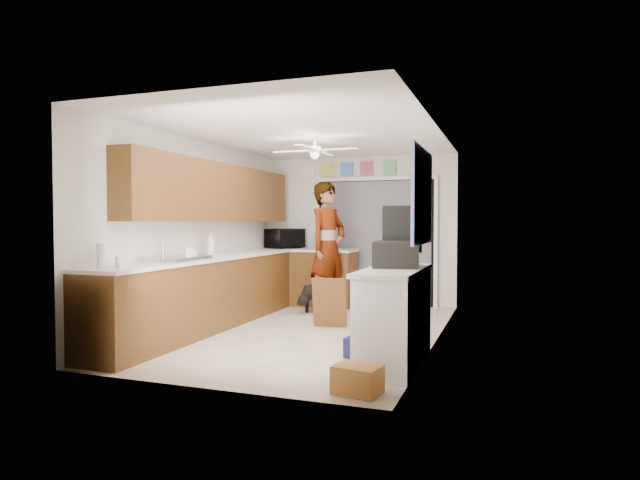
% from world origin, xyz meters
% --- Properties ---
extents(floor, '(5.00, 5.00, 0.00)m').
position_xyz_m(floor, '(0.00, 0.00, 0.00)').
color(floor, '#BBAB96').
rests_on(floor, ground).
extents(ceiling, '(5.00, 5.00, 0.00)m').
position_xyz_m(ceiling, '(0.00, 0.00, 2.50)').
color(ceiling, white).
rests_on(ceiling, ground).
extents(wall_back, '(3.20, 0.00, 3.20)m').
position_xyz_m(wall_back, '(0.00, 2.50, 1.25)').
color(wall_back, silver).
rests_on(wall_back, ground).
extents(wall_front, '(3.20, 0.00, 3.20)m').
position_xyz_m(wall_front, '(0.00, -2.50, 1.25)').
color(wall_front, silver).
rests_on(wall_front, ground).
extents(wall_left, '(0.00, 5.00, 5.00)m').
position_xyz_m(wall_left, '(-1.60, 0.00, 1.25)').
color(wall_left, silver).
rests_on(wall_left, ground).
extents(wall_right, '(0.00, 5.00, 5.00)m').
position_xyz_m(wall_right, '(1.60, 0.00, 1.25)').
color(wall_right, silver).
rests_on(wall_right, ground).
extents(left_base_cabinets, '(0.60, 4.80, 0.90)m').
position_xyz_m(left_base_cabinets, '(-1.30, 0.00, 0.45)').
color(left_base_cabinets, brown).
rests_on(left_base_cabinets, floor).
extents(left_countertop, '(0.62, 4.80, 0.04)m').
position_xyz_m(left_countertop, '(-1.29, 0.00, 0.92)').
color(left_countertop, white).
rests_on(left_countertop, left_base_cabinets).
extents(upper_cabinets, '(0.32, 4.00, 0.80)m').
position_xyz_m(upper_cabinets, '(-1.44, 0.20, 1.80)').
color(upper_cabinets, brown).
rests_on(upper_cabinets, wall_left).
extents(sink_basin, '(0.50, 0.76, 0.06)m').
position_xyz_m(sink_basin, '(-1.29, -1.00, 0.95)').
color(sink_basin, silver).
rests_on(sink_basin, left_countertop).
extents(faucet, '(0.03, 0.03, 0.22)m').
position_xyz_m(faucet, '(-1.48, -1.00, 1.05)').
color(faucet, silver).
rests_on(faucet, left_countertop).
extents(peninsula_base, '(1.00, 0.60, 0.90)m').
position_xyz_m(peninsula_base, '(-0.50, 2.00, 0.45)').
color(peninsula_base, brown).
rests_on(peninsula_base, floor).
extents(peninsula_top, '(1.04, 0.64, 0.04)m').
position_xyz_m(peninsula_top, '(-0.50, 2.00, 0.92)').
color(peninsula_top, white).
rests_on(peninsula_top, peninsula_base).
extents(back_opening_recess, '(2.00, 0.06, 2.10)m').
position_xyz_m(back_opening_recess, '(0.25, 2.47, 1.05)').
color(back_opening_recess, black).
rests_on(back_opening_recess, wall_back).
extents(curtain_panel, '(1.90, 0.03, 2.05)m').
position_xyz_m(curtain_panel, '(0.25, 2.43, 1.05)').
color(curtain_panel, slate).
rests_on(curtain_panel, wall_back).
extents(door_trim_left, '(0.06, 0.04, 2.10)m').
position_xyz_m(door_trim_left, '(-0.77, 2.44, 1.05)').
color(door_trim_left, white).
rests_on(door_trim_left, wall_back).
extents(door_trim_right, '(0.06, 0.04, 2.10)m').
position_xyz_m(door_trim_right, '(1.27, 2.44, 1.05)').
color(door_trim_right, white).
rests_on(door_trim_right, wall_back).
extents(door_trim_head, '(2.10, 0.04, 0.06)m').
position_xyz_m(door_trim_head, '(0.25, 2.44, 2.12)').
color(door_trim_head, white).
rests_on(door_trim_head, wall_back).
extents(header_frame_0, '(0.22, 0.02, 0.22)m').
position_xyz_m(header_frame_0, '(-0.60, 2.47, 2.30)').
color(header_frame_0, '#D0C945').
rests_on(header_frame_0, wall_back).
extents(header_frame_1, '(0.22, 0.02, 0.22)m').
position_xyz_m(header_frame_1, '(-0.25, 2.47, 2.30)').
color(header_frame_1, '#497BC4').
rests_on(header_frame_1, wall_back).
extents(header_frame_2, '(0.22, 0.02, 0.22)m').
position_xyz_m(header_frame_2, '(0.10, 2.47, 2.30)').
color(header_frame_2, '#B84560').
rests_on(header_frame_2, wall_back).
extents(header_frame_3, '(0.22, 0.02, 0.22)m').
position_xyz_m(header_frame_3, '(0.50, 2.47, 2.30)').
color(header_frame_3, '#63AE77').
rests_on(header_frame_3, wall_back).
extents(header_frame_4, '(0.22, 0.02, 0.22)m').
position_xyz_m(header_frame_4, '(0.90, 2.47, 2.30)').
color(header_frame_4, beige).
rests_on(header_frame_4, wall_back).
extents(route66_sign, '(0.22, 0.02, 0.26)m').
position_xyz_m(route66_sign, '(-0.95, 2.47, 2.30)').
color(route66_sign, silver).
rests_on(route66_sign, wall_back).
extents(right_counter_base, '(0.50, 1.40, 0.90)m').
position_xyz_m(right_counter_base, '(1.35, -1.20, 0.45)').
color(right_counter_base, white).
rests_on(right_counter_base, floor).
extents(right_counter_top, '(0.54, 1.44, 0.04)m').
position_xyz_m(right_counter_top, '(1.34, -1.20, 0.92)').
color(right_counter_top, white).
rests_on(right_counter_top, right_counter_base).
extents(abstract_painting, '(0.03, 1.15, 0.95)m').
position_xyz_m(abstract_painting, '(1.58, -1.00, 1.65)').
color(abstract_painting, '#E353C7').
rests_on(abstract_painting, wall_right).
extents(ceiling_fan, '(1.14, 1.14, 0.24)m').
position_xyz_m(ceiling_fan, '(0.00, 0.20, 2.32)').
color(ceiling_fan, white).
rests_on(ceiling_fan, ceiling).
extents(microwave, '(0.60, 0.71, 0.33)m').
position_xyz_m(microwave, '(-1.25, 2.11, 1.11)').
color(microwave, black).
rests_on(microwave, left_countertop).
extents(soap_bottle, '(0.17, 0.17, 0.33)m').
position_xyz_m(soap_bottle, '(-1.45, -0.01, 1.11)').
color(soap_bottle, silver).
rests_on(soap_bottle, left_countertop).
extents(cup, '(0.15, 0.15, 0.11)m').
position_xyz_m(cup, '(-1.24, -0.79, 0.99)').
color(cup, white).
rests_on(cup, left_countertop).
extents(jar_a, '(0.12, 0.12, 0.15)m').
position_xyz_m(jar_a, '(-1.17, -0.94, 1.02)').
color(jar_a, silver).
rests_on(jar_a, left_countertop).
extents(jar_b, '(0.08, 0.08, 0.11)m').
position_xyz_m(jar_b, '(-1.24, -2.04, 1.00)').
color(jar_b, silver).
rests_on(jar_b, left_countertop).
extents(paper_towel_roll, '(0.11, 0.11, 0.24)m').
position_xyz_m(paper_towel_roll, '(-1.44, -2.05, 1.06)').
color(paper_towel_roll, white).
rests_on(paper_towel_roll, left_countertop).
extents(suitcase, '(0.54, 0.66, 0.26)m').
position_xyz_m(suitcase, '(1.32, -0.98, 1.07)').
color(suitcase, black).
rests_on(suitcase, right_counter_top).
extents(suitcase_rim, '(0.53, 0.64, 0.02)m').
position_xyz_m(suitcase_rim, '(1.32, -0.98, 0.96)').
color(suitcase_rim, yellow).
rests_on(suitcase_rim, suitcase).
extents(suitcase_lid, '(0.42, 0.10, 0.50)m').
position_xyz_m(suitcase_lid, '(1.32, -0.69, 1.32)').
color(suitcase_lid, black).
rests_on(suitcase_lid, suitcase).
extents(cardboard_box, '(0.41, 0.33, 0.23)m').
position_xyz_m(cardboard_box, '(1.25, -2.20, 0.12)').
color(cardboard_box, '#CB853F').
rests_on(cardboard_box, floor).
extents(navy_crate, '(0.38, 0.33, 0.21)m').
position_xyz_m(navy_crate, '(1.00, -1.06, 0.10)').
color(navy_crate, black).
rests_on(navy_crate, floor).
extents(cabinet_door_panel, '(0.47, 0.24, 0.66)m').
position_xyz_m(cabinet_door_panel, '(0.18, 0.27, 0.33)').
color(cabinet_door_panel, brown).
rests_on(cabinet_door_panel, floor).
extents(man, '(0.71, 0.85, 2.01)m').
position_xyz_m(man, '(-0.24, 1.44, 1.00)').
color(man, white).
rests_on(man, floor).
extents(dog, '(0.44, 0.66, 0.48)m').
position_xyz_m(dog, '(-0.40, 1.39, 0.24)').
color(dog, black).
rests_on(dog, floor).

